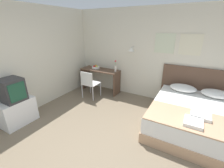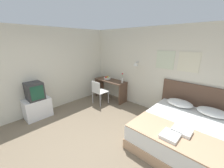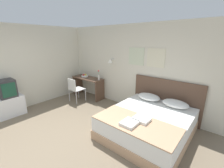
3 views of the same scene
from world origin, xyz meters
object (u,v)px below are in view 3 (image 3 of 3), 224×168
(television, at_px, (6,89))
(folded_towel_mid_bed, at_px, (129,123))
(pillow_left, at_px, (149,97))
(fruit_bowl, at_px, (85,76))
(pillow_right, at_px, (175,104))
(desk_chair, at_px, (75,88))
(flower_vase, at_px, (99,76))
(bed, at_px, (148,124))
(tv_stand, at_px, (10,106))
(throw_blanket, at_px, (135,123))
(headboard, at_px, (165,99))
(desk, at_px, (88,83))
(folded_towel_near_foot, at_px, (141,119))

(television, bearing_deg, folded_towel_mid_bed, 16.53)
(pillow_left, xyz_separation_m, fruit_bowl, (-2.78, 0.03, 0.18))
(pillow_right, bearing_deg, folded_towel_mid_bed, -105.76)
(desk_chair, xyz_separation_m, flower_vase, (0.54, 0.69, 0.39))
(fruit_bowl, bearing_deg, bed, -13.86)
(fruit_bowl, bearing_deg, pillow_left, -0.68)
(bed, xyz_separation_m, pillow_left, (-0.36, 0.74, 0.36))
(fruit_bowl, distance_m, tv_stand, 2.63)
(throw_blanket, bearing_deg, headboard, 90.00)
(headboard, xyz_separation_m, desk, (-2.94, -0.28, -0.02))
(bed, distance_m, desk, 3.05)
(folded_towel_near_foot, bearing_deg, folded_towel_mid_bed, -110.99)
(desk_chair, bearing_deg, folded_towel_mid_bed, -15.92)
(pillow_right, distance_m, throw_blanket, 1.37)
(throw_blanket, distance_m, television, 3.77)
(pillow_left, bearing_deg, pillow_right, 0.00)
(throw_blanket, relative_size, television, 3.44)
(pillow_right, bearing_deg, tv_stand, -147.51)
(pillow_right, xyz_separation_m, fruit_bowl, (-3.51, 0.03, 0.18))
(throw_blanket, height_order, fruit_bowl, fruit_bowl)
(folded_towel_near_foot, xyz_separation_m, fruit_bowl, (-3.20, 1.22, 0.21))
(pillow_left, distance_m, tv_stand, 4.09)
(pillow_left, bearing_deg, fruit_bowl, 179.32)
(headboard, xyz_separation_m, fruit_bowl, (-3.14, -0.25, 0.24))
(desk, bearing_deg, television, -104.04)
(bed, height_order, headboard, headboard)
(folded_towel_near_foot, height_order, tv_stand, folded_towel_near_foot)
(pillow_right, bearing_deg, folded_towel_near_foot, -104.48)
(pillow_left, bearing_deg, television, -141.98)
(desk, relative_size, desk_chair, 1.51)
(bed, distance_m, desk_chair, 2.94)
(headboard, height_order, throw_blanket, headboard)
(headboard, distance_m, folded_towel_near_foot, 1.47)
(desk, bearing_deg, bed, -14.29)
(bed, xyz_separation_m, tv_stand, (-3.57, -1.76, 0.02))
(bed, height_order, tv_stand, tv_stand)
(headboard, distance_m, television, 4.54)
(throw_blanket, xyz_separation_m, fruit_bowl, (-3.14, 1.36, 0.25))
(tv_stand, distance_m, television, 0.55)
(desk, bearing_deg, throw_blanket, -24.31)
(tv_stand, xyz_separation_m, television, (0.00, -0.00, 0.55))
(desk_chair, bearing_deg, throw_blanket, -13.09)
(bed, height_order, pillow_right, pillow_right)
(pillow_right, relative_size, flower_vase, 1.79)
(headboard, bearing_deg, tv_stand, -141.98)
(pillow_left, bearing_deg, desk, 179.85)
(flower_vase, bearing_deg, desk, -176.11)
(pillow_left, height_order, fruit_bowl, fruit_bowl)
(pillow_left, height_order, pillow_right, same)
(pillow_left, height_order, folded_towel_mid_bed, pillow_left)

